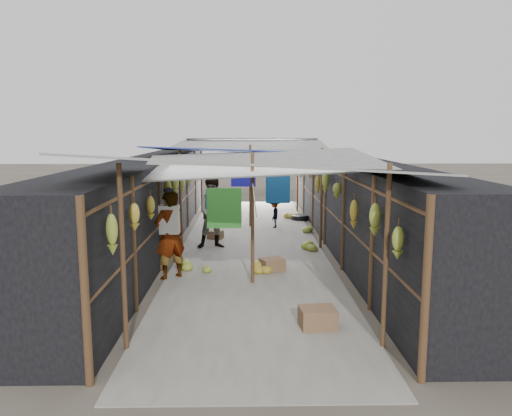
{
  "coord_description": "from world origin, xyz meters",
  "views": [
    {
      "loc": [
        -0.11,
        -6.62,
        3.02
      ],
      "look_at": [
        0.1,
        4.81,
        1.25
      ],
      "focal_mm": 35.0,
      "sensor_mm": 36.0,
      "label": 1
    }
  ],
  "objects": [
    {
      "name": "shopper_blue",
      "position": [
        -0.95,
        6.08,
        0.93
      ],
      "size": [
        0.99,
        0.83,
        1.86
      ],
      "primitive_type": "imported",
      "rotation": [
        0.0,
        0.0,
        0.14
      ],
      "color": "#1D4E94",
      "rests_on": "ground"
    },
    {
      "name": "aisle_slab",
      "position": [
        0.0,
        6.5,
        0.01
      ],
      "size": [
        3.6,
        16.0,
        0.02
      ],
      "primitive_type": "cube",
      "color": "#9E998E",
      "rests_on": "ground"
    },
    {
      "name": "stall_right",
      "position": [
        2.7,
        6.5,
        1.15
      ],
      "size": [
        1.4,
        15.0,
        2.3
      ],
      "primitive_type": "cube",
      "color": "black",
      "rests_on": "ground"
    },
    {
      "name": "crate_near",
      "position": [
        0.98,
        0.69,
        0.16
      ],
      "size": [
        0.59,
        0.49,
        0.33
      ],
      "primitive_type": "cube",
      "rotation": [
        0.0,
        0.0,
        0.1
      ],
      "color": "brown",
      "rests_on": "ground"
    },
    {
      "name": "vendor_elderly",
      "position": [
        -1.69,
        3.39,
        0.91
      ],
      "size": [
        0.79,
        0.74,
        1.82
      ],
      "primitive_type": "imported",
      "rotation": [
        0.0,
        0.0,
        3.76
      ],
      "color": "white",
      "rests_on": "ground"
    },
    {
      "name": "hanging_bananas",
      "position": [
        -0.07,
        6.41,
        1.65
      ],
      "size": [
        3.95,
        13.92,
        0.84
      ],
      "color": "olive",
      "rests_on": "ground"
    },
    {
      "name": "black_basin",
      "position": [
        1.7,
        10.15,
        0.09
      ],
      "size": [
        0.58,
        0.58,
        0.17
      ],
      "primitive_type": "cylinder",
      "color": "black",
      "rests_on": "ground"
    },
    {
      "name": "crate_mid",
      "position": [
        0.44,
        3.86,
        0.14
      ],
      "size": [
        0.6,
        0.55,
        0.29
      ],
      "primitive_type": "cube",
      "rotation": [
        0.0,
        0.0,
        0.41
      ],
      "color": "brown",
      "rests_on": "ground"
    },
    {
      "name": "market_canopy",
      "position": [
        0.02,
        6.83,
        2.41
      ],
      "size": [
        5.62,
        15.2,
        2.77
      ],
      "color": "brown",
      "rests_on": "ground"
    },
    {
      "name": "ground",
      "position": [
        0.0,
        0.0,
        0.0
      ],
      "size": [
        80.0,
        80.0,
        0.0
      ],
      "primitive_type": "plane",
      "color": "#6B6356",
      "rests_on": "ground"
    },
    {
      "name": "stall_left",
      "position": [
        -2.7,
        6.5,
        1.15
      ],
      "size": [
        1.4,
        15.0,
        2.3
      ],
      "primitive_type": "cube",
      "color": "black",
      "rests_on": "ground"
    },
    {
      "name": "floor_bananas",
      "position": [
        0.24,
        6.35,
        0.15
      ],
      "size": [
        3.54,
        7.29,
        0.35
      ],
      "color": "olive",
      "rests_on": "ground"
    },
    {
      "name": "crate_back",
      "position": [
        -1.0,
        7.14,
        0.12
      ],
      "size": [
        0.48,
        0.43,
        0.25
      ],
      "primitive_type": "cube",
      "rotation": [
        0.0,
        0.0,
        -0.35
      ],
      "color": "brown",
      "rests_on": "ground"
    },
    {
      "name": "vendor_seated",
      "position": [
        0.75,
        8.75,
        0.45
      ],
      "size": [
        0.42,
        0.63,
        0.9
      ],
      "primitive_type": "imported",
      "rotation": [
        0.0,
        0.0,
        -1.72
      ],
      "color": "#4A4640",
      "rests_on": "ground"
    }
  ]
}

